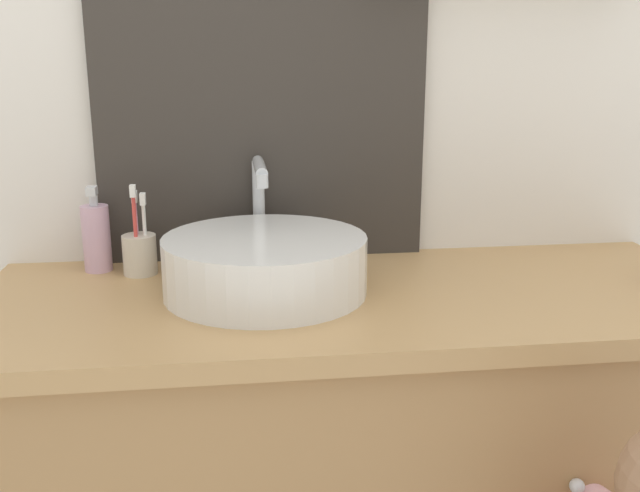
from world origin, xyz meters
The scene contains 4 objects.
wall_back centered at (0.01, 0.62, 1.29)m, with size 3.20×0.18×2.50m.
sink_basin centered at (-0.16, 0.36, 0.94)m, with size 0.35×0.41×0.21m.
toothbrush_holder centered at (-0.39, 0.50, 0.93)m, with size 0.06×0.06×0.17m.
soap_dispenser centered at (-0.48, 0.53, 0.95)m, with size 0.05×0.05×0.17m.
Camera 1 is at (-0.22, -0.83, 1.29)m, focal length 40.00 mm.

